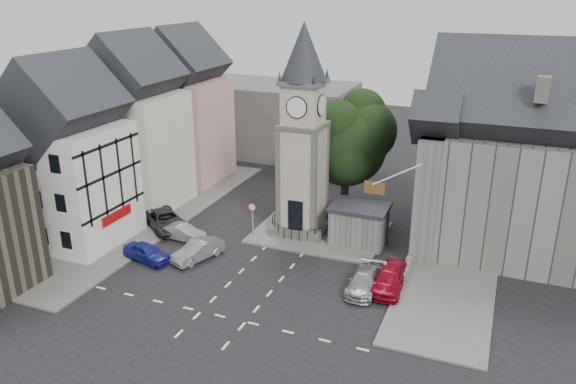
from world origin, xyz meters
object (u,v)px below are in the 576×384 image
at_px(car_west_blue, 147,253).
at_px(pedestrian, 384,272).
at_px(clock_tower, 303,132).
at_px(stone_shelter, 359,224).
at_px(car_east_red, 390,278).

height_order(car_west_blue, pedestrian, pedestrian).
relative_size(clock_tower, car_west_blue, 4.27).
relative_size(car_west_blue, pedestrian, 2.28).
xyz_separation_m(clock_tower, stone_shelter, (4.80, -0.49, -6.57)).
xyz_separation_m(stone_shelter, pedestrian, (3.20, -5.50, -0.71)).
bearing_deg(car_east_red, car_west_blue, -172.30).
height_order(car_east_red, pedestrian, pedestrian).
bearing_deg(clock_tower, car_west_blue, -132.95).
bearing_deg(clock_tower, pedestrian, -36.83).
bearing_deg(pedestrian, stone_shelter, -81.48).
xyz_separation_m(stone_shelter, car_west_blue, (-13.26, -8.60, -0.90)).
distance_m(stone_shelter, pedestrian, 6.40).
distance_m(stone_shelter, car_east_red, 7.12).
relative_size(clock_tower, car_east_red, 3.50).
distance_m(stone_shelter, car_west_blue, 15.83).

